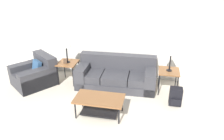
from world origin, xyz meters
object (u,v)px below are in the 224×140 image
armchair (35,75)px  coffee_table (99,102)px  side_table_left (68,64)px  side_table_right (169,73)px  couch (116,76)px  table_lamp_left (66,44)px  backpack (176,97)px  table_lamp_right (172,50)px

armchair → coffee_table: (2.11, -1.05, 0.03)m
side_table_left → side_table_right: size_ratio=1.00×
couch → table_lamp_left: bearing=-178.0°
side_table_right → backpack: size_ratio=1.37×
backpack → table_lamp_right: bearing=105.7°
coffee_table → side_table_left: 1.85m
backpack → side_table_right: bearing=105.7°
couch → side_table_right: size_ratio=3.53×
coffee_table → side_table_left: (-1.25, 1.35, 0.22)m
side_table_right → couch: bearing=178.0°
armchair → side_table_right: armchair is taller
couch → armchair: 2.26m
couch → backpack: (1.54, -0.65, -0.08)m
armchair → side_table_left: armchair is taller
coffee_table → couch: bearing=85.1°
armchair → coffee_table: size_ratio=1.31×
side_table_right → backpack: 0.71m
side_table_left → table_lamp_left: table_lamp_left is taller
table_lamp_right → coffee_table: bearing=-137.9°
table_lamp_right → armchair: bearing=-175.2°
armchair → coffee_table: bearing=-26.3°
side_table_left → coffee_table: bearing=-47.2°
side_table_right → table_lamp_left: table_lamp_left is taller
table_lamp_left → backpack: (2.91, -0.61, -0.93)m
couch → backpack: bearing=-23.0°
couch → coffee_table: bearing=-94.9°
table_lamp_left → side_table_right: bearing=0.0°
table_lamp_left → backpack: table_lamp_left is taller
armchair → side_table_right: 3.62m
table_lamp_left → backpack: bearing=-11.8°
couch → table_lamp_left: size_ratio=3.14×
table_lamp_left → table_lamp_right: 2.74m
side_table_left → backpack: (2.91, -0.61, -0.33)m
side_table_left → backpack: size_ratio=1.37×
side_table_right → backpack: side_table_right is taller
table_lamp_left → side_table_left: bearing=108.4°
side_table_right → coffee_table: bearing=-137.9°
couch → backpack: 1.68m
coffee_table → table_lamp_right: bearing=42.1°
side_table_left → table_lamp_right: table_lamp_right is taller
coffee_table → backpack: backpack is taller
side_table_right → table_lamp_right: size_ratio=0.89×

